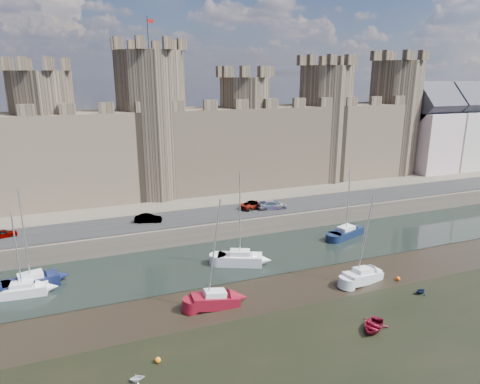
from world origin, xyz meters
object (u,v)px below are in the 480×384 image
at_px(car_3, 253,205).
at_px(sailboat_5, 362,276).
at_px(sailboat_0, 22,289).
at_px(sailboat_4, 215,299).
at_px(car_0, 3,234).
at_px(sailboat_1, 31,281).
at_px(sailboat_3, 346,232).
at_px(sailboat_2, 240,258).
at_px(car_1, 148,219).
at_px(car_2, 272,205).

relative_size(car_3, sailboat_5, 0.42).
relative_size(sailboat_0, sailboat_5, 0.86).
xyz_separation_m(sailboat_0, sailboat_5, (34.54, -9.89, 0.03)).
bearing_deg(sailboat_5, sailboat_4, 164.59).
bearing_deg(car_0, sailboat_1, -169.39).
bearing_deg(sailboat_4, sailboat_5, -0.53).
height_order(car_3, sailboat_3, sailboat_3).
xyz_separation_m(car_0, sailboat_5, (37.52, -21.53, -2.30)).
relative_size(car_0, sailboat_2, 0.28).
bearing_deg(car_1, sailboat_0, 143.32).
height_order(car_0, car_2, car_2).
bearing_deg(sailboat_4, car_2, 54.08).
relative_size(car_0, car_3, 0.72).
xyz_separation_m(car_2, sailboat_0, (-33.05, -10.29, -2.44)).
bearing_deg(sailboat_0, car_1, 40.52).
height_order(car_3, sailboat_2, sailboat_2).
height_order(car_2, sailboat_5, sailboat_5).
height_order(car_2, sailboat_1, sailboat_1).
relative_size(sailboat_3, sailboat_5, 0.92).
xyz_separation_m(sailboat_0, sailboat_2, (23.51, -1.11, 0.16)).
bearing_deg(car_0, sailboat_3, -111.40).
height_order(sailboat_0, sailboat_5, sailboat_5).
relative_size(car_2, sailboat_1, 0.42).
bearing_deg(sailboat_3, car_3, 117.81).
bearing_deg(sailboat_1, sailboat_5, -30.62).
bearing_deg(car_2, sailboat_2, 147.57).
xyz_separation_m(car_0, sailboat_4, (20.82, -20.75, -2.25)).
height_order(car_0, car_3, car_3).
bearing_deg(car_2, sailboat_1, 113.02).
xyz_separation_m(car_3, sailboat_2, (-6.99, -12.72, -2.23)).
relative_size(sailboat_2, sailboat_5, 1.09).
height_order(car_1, car_3, car_3).
distance_m(sailboat_2, sailboat_5, 14.11).
xyz_separation_m(car_2, sailboat_2, (-9.53, -11.40, -2.29)).
relative_size(car_3, sailboat_4, 0.40).
xyz_separation_m(car_1, sailboat_2, (8.81, -11.94, -2.22)).
bearing_deg(car_1, sailboat_5, -119.30).
height_order(sailboat_0, sailboat_2, sailboat_2).
bearing_deg(sailboat_3, sailboat_1, 162.28).
xyz_separation_m(car_3, sailboat_5, (4.04, -21.51, -2.37)).
relative_size(car_0, sailboat_4, 0.29).
xyz_separation_m(car_2, sailboat_5, (1.50, -20.19, -2.42)).
height_order(sailboat_2, sailboat_5, sailboat_2).
relative_size(sailboat_3, sailboat_4, 0.87).
distance_m(car_0, car_1, 17.69).
bearing_deg(sailboat_1, car_0, 97.37).
height_order(sailboat_0, sailboat_1, sailboat_1).
xyz_separation_m(sailboat_3, sailboat_4, (-22.74, -11.22, 0.04)).
bearing_deg(car_3, sailboat_0, 91.79).
height_order(sailboat_3, sailboat_4, sailboat_4).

